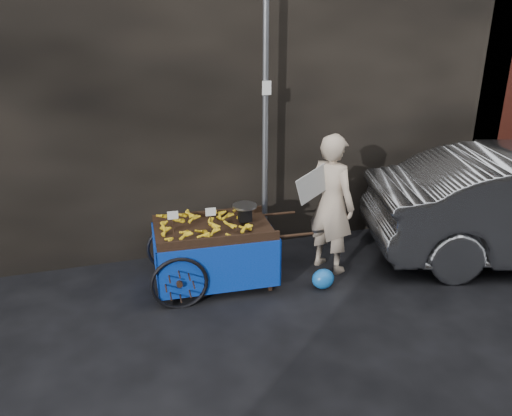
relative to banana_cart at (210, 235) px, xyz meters
name	(u,v)px	position (x,y,z in m)	size (l,w,h in m)	color
ground	(274,299)	(0.65, -0.63, -0.69)	(80.00, 80.00, 0.00)	black
building_wall	(245,70)	(1.04, 1.97, 1.81)	(13.50, 2.00, 5.00)	black
street_pole	(265,117)	(0.95, 0.67, 1.32)	(0.12, 0.10, 4.00)	slate
banana_cart	(210,235)	(0.00, 0.00, 0.00)	(2.10, 1.09, 1.12)	black
vendor	(331,204)	(1.63, -0.06, 0.26)	(0.95, 0.83, 1.90)	tan
plastic_bag	(323,279)	(1.34, -0.56, -0.56)	(0.29, 0.24, 0.26)	#175CB0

